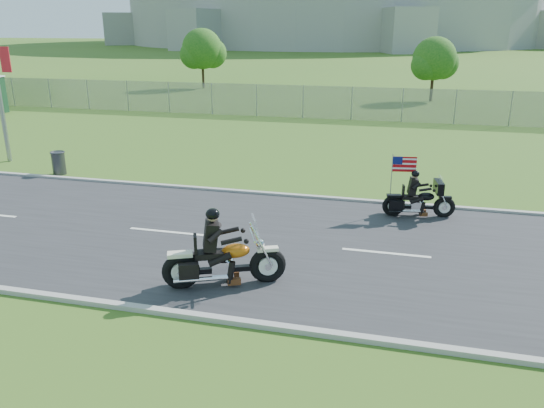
# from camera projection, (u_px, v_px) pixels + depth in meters

# --- Properties ---
(ground) EXTENTS (420.00, 420.00, 0.00)m
(ground) POSITION_uv_depth(u_px,v_px,m) (235.00, 240.00, 14.29)
(ground) COLOR #2F561A
(ground) RESTS_ON ground
(road) EXTENTS (120.00, 8.00, 0.04)m
(road) POSITION_uv_depth(u_px,v_px,m) (235.00, 239.00, 14.29)
(road) COLOR #28282B
(road) RESTS_ON ground
(curb_north) EXTENTS (120.00, 0.18, 0.12)m
(curb_north) POSITION_uv_depth(u_px,v_px,m) (272.00, 194.00, 18.00)
(curb_north) COLOR #9E9B93
(curb_north) RESTS_ON ground
(curb_south) EXTENTS (120.00, 0.18, 0.12)m
(curb_south) POSITION_uv_depth(u_px,v_px,m) (172.00, 313.00, 10.55)
(curb_south) COLOR #9E9B93
(curb_south) RESTS_ON ground
(fence) EXTENTS (60.00, 0.03, 2.00)m
(fence) POSITION_uv_depth(u_px,v_px,m) (256.00, 100.00, 33.51)
(fence) COLOR gray
(fence) RESTS_ON ground
(tree_fence_near) EXTENTS (3.52, 3.28, 4.75)m
(tree_fence_near) POSITION_uv_depth(u_px,v_px,m) (435.00, 61.00, 39.55)
(tree_fence_near) COLOR #382316
(tree_fence_near) RESTS_ON ground
(tree_fence_mid) EXTENTS (3.96, 3.69, 5.30)m
(tree_fence_mid) POSITION_uv_depth(u_px,v_px,m) (203.00, 51.00, 47.74)
(tree_fence_mid) COLOR #382316
(tree_fence_mid) RESTS_ON ground
(motorcycle_lead) EXTENTS (2.59, 1.38, 1.85)m
(motorcycle_lead) POSITION_uv_depth(u_px,v_px,m) (223.00, 262.00, 11.59)
(motorcycle_lead) COLOR black
(motorcycle_lead) RESTS_ON ground
(motorcycle_follow) EXTENTS (2.15, 0.82, 1.80)m
(motorcycle_follow) POSITION_uv_depth(u_px,v_px,m) (419.00, 201.00, 15.83)
(motorcycle_follow) COLOR black
(motorcycle_follow) RESTS_ON ground
(trash_can) EXTENTS (0.61, 0.61, 0.87)m
(trash_can) POSITION_uv_depth(u_px,v_px,m) (59.00, 163.00, 20.47)
(trash_can) COLOR #35353A
(trash_can) RESTS_ON ground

